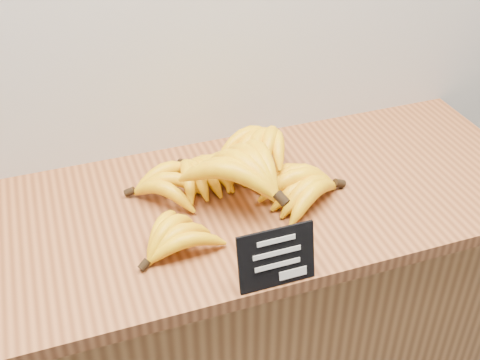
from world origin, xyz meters
The scene contains 4 objects.
counter centered at (0.00, 2.75, 0.45)m, with size 1.38×0.50×0.90m, color #925E2F.
counter_top centered at (0.00, 2.75, 0.92)m, with size 1.39×0.54×0.03m, color #95562E.
chalkboard_sign centered at (0.00, 2.50, 0.99)m, with size 0.14×0.01×0.12m, color black.
banana_pile centered at (0.01, 2.76, 0.98)m, with size 0.47×0.34×0.13m.
Camera 1 is at (-0.32, 1.78, 1.72)m, focal length 45.00 mm.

